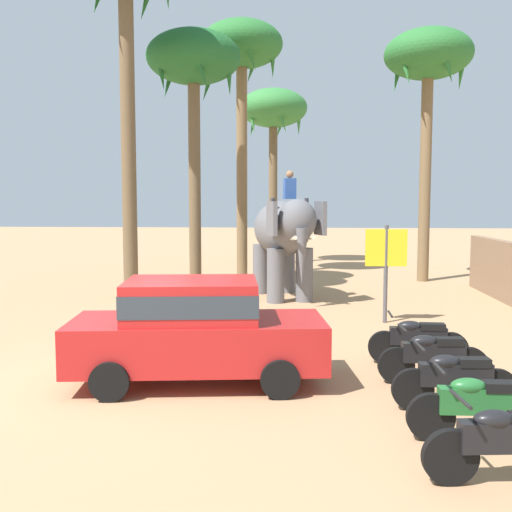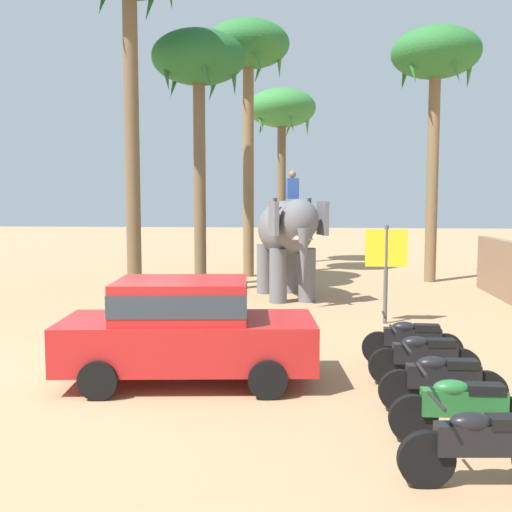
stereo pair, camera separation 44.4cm
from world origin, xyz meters
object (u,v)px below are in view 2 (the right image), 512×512
Objects in this scene: motorcycle_second_in_row at (463,407)px; palm_tree_left_of_road at (435,62)px; motorcycle_nearest_camera at (484,444)px; palm_tree_behind_elephant at (282,113)px; signboard_yellow at (386,255)px; car_sedan_foreground at (186,327)px; palm_tree_far_back at (248,54)px; motorcycle_far_in_row at (412,340)px; motorcycle_mid_row at (443,380)px; elephant_with_mahout at (287,234)px; palm_tree_near_hut at (199,66)px; motorcycle_fourth_in_row at (424,357)px.

palm_tree_left_of_road is at bearing 81.11° from motorcycle_second_in_row.
palm_tree_behind_elephant reaches higher than motorcycle_nearest_camera.
signboard_yellow reaches higher than motorcycle_second_in_row.
car_sedan_foreground is 0.43× the size of palm_tree_far_back.
motorcycle_nearest_camera is 1.00× the size of motorcycle_far_in_row.
motorcycle_mid_row is 17.74m from palm_tree_far_back.
palm_tree_behind_elephant is 15.19m from signboard_yellow.
palm_tree_left_of_road is (5.11, 4.46, 6.03)m from elephant_with_mahout.
palm_tree_far_back is (1.32, 3.14, 1.11)m from palm_tree_near_hut.
signboard_yellow is at bearing 53.84° from car_sedan_foreground.
elephant_with_mahout is at bearing 82.18° from car_sedan_foreground.
motorcycle_second_in_row is 1.00× the size of motorcycle_fourth_in_row.
palm_tree_left_of_road is at bearing 15.14° from palm_tree_near_hut.
car_sedan_foreground is 4.13m from motorcycle_far_in_row.
car_sedan_foreground is 16.21m from palm_tree_left_of_road.
palm_tree_left_of_road reaches higher than car_sedan_foreground.
motorcycle_mid_row is at bearing -80.01° from palm_tree_behind_elephant.
palm_tree_far_back is at bearing 172.50° from palm_tree_left_of_road.
elephant_with_mahout is at bearing 105.60° from motorcycle_mid_row.
palm_tree_near_hut is (-3.14, 2.23, 5.58)m from elephant_with_mahout.
motorcycle_far_in_row is at bearing -69.93° from elephant_with_mahout.
motorcycle_second_in_row is 0.20× the size of palm_tree_left_of_road.
motorcycle_mid_row is (0.03, 2.23, 0.00)m from motorcycle_nearest_camera.
motorcycle_nearest_camera is 8.49m from signboard_yellow.
car_sedan_foreground is at bearing -115.61° from palm_tree_left_of_road.
motorcycle_fourth_in_row is 0.18× the size of palm_tree_far_back.
motorcycle_second_in_row is at bearing -89.14° from motorcycle_mid_row.
motorcycle_fourth_in_row is at bearing -89.05° from signboard_yellow.
palm_tree_left_of_road is 3.85× the size of signboard_yellow.
signboard_yellow reaches higher than motorcycle_mid_row.
palm_tree_left_of_road reaches higher than motorcycle_second_in_row.
palm_tree_left_of_road is at bearing 72.45° from signboard_yellow.
car_sedan_foreground is at bearing -79.88° from palm_tree_near_hut.
motorcycle_nearest_camera and motorcycle_mid_row have the same top height.
motorcycle_mid_row is at bearing 89.11° from motorcycle_nearest_camera.
palm_tree_near_hut reaches higher than motorcycle_fourth_in_row.
palm_tree_far_back reaches higher than motorcycle_nearest_camera.
palm_tree_left_of_road is (2.40, 14.15, 7.56)m from motorcycle_mid_row.
motorcycle_fourth_in_row is 0.21× the size of palm_tree_near_hut.
motorcycle_fourth_in_row is 15.14m from palm_tree_left_of_road.
car_sedan_foreground reaches higher than motorcycle_second_in_row.
motorcycle_second_in_row is 7.39m from signboard_yellow.
palm_tree_far_back is at bearing 108.68° from elephant_with_mahout.
elephant_with_mahout is at bearing -35.36° from palm_tree_near_hut.
palm_tree_left_of_road reaches higher than signboard_yellow.
motorcycle_fourth_in_row is 1.00× the size of motorcycle_far_in_row.
palm_tree_near_hut reaches higher than car_sedan_foreground.
car_sedan_foreground is 12.92m from palm_tree_near_hut.
palm_tree_left_of_road reaches higher than motorcycle_nearest_camera.
palm_tree_behind_elephant is at bearing 101.17° from motorcycle_far_in_row.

